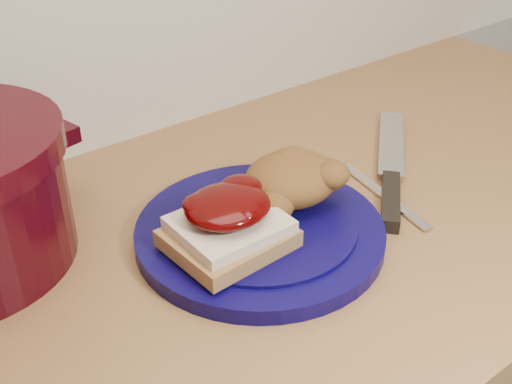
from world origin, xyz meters
TOP-DOWN VIEW (x-y plane):
  - plate at (0.03, 1.49)m, footprint 0.30×0.30m
  - sandwich at (-0.02, 1.48)m, footprint 0.13×0.11m
  - stuffing_mound at (0.09, 1.50)m, footprint 0.12×0.11m
  - chef_knife at (0.23, 1.47)m, footprint 0.25×0.23m
  - butter_knife at (0.21, 1.46)m, footprint 0.04×0.17m

SIDE VIEW (x-z plane):
  - butter_knife at x=0.21m, z-range 0.90..0.90m
  - chef_knife at x=0.23m, z-range 0.90..0.92m
  - plate at x=0.03m, z-range 0.90..0.92m
  - sandwich at x=-0.02m, z-range 0.92..0.98m
  - stuffing_mound at x=0.09m, z-range 0.92..0.98m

